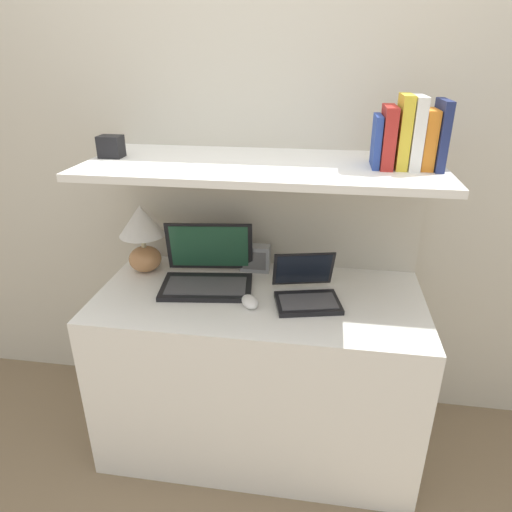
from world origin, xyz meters
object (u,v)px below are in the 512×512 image
router_box (255,258)px  book_navy (440,135)px  laptop_large (208,273)px  book_blue (376,141)px  book_red (387,137)px  book_yellow (403,132)px  computer_mouse (250,302)px  book_orange (428,139)px  table_lamp (142,232)px  laptop_small (306,291)px  shelf_gadget (111,147)px  book_white (415,132)px

router_box → book_navy: bearing=-13.5°
laptop_large → book_blue: size_ratio=2.28×
book_red → book_yellow: bearing=0.0°
computer_mouse → book_orange: book_orange is taller
table_lamp → book_yellow: bearing=-4.6°
laptop_small → book_navy: size_ratio=1.27×
laptop_small → computer_mouse: laptop_small is taller
laptop_small → book_navy: (0.44, 0.08, 0.62)m
book_navy → book_red: 0.18m
laptop_small → book_red: size_ratio=1.41×
table_lamp → shelf_gadget: shelf_gadget is taller
book_navy → shelf_gadget: (-1.24, 0.00, -0.08)m
laptop_small → book_red: 0.67m
book_yellow → book_orange: bearing=-0.0°
laptop_small → book_blue: (0.22, 0.08, 0.59)m
book_orange → book_white: 0.05m
book_yellow → book_white: bearing=0.0°
book_red → laptop_small: bearing=-162.5°
book_white → book_red: bearing=180.0°
router_box → book_red: size_ratio=0.62×
laptop_small → book_yellow: 0.71m
book_yellow → book_blue: (-0.09, 0.00, -0.04)m
router_box → book_white: bearing=-15.3°
laptop_small → book_blue: bearing=20.3°
book_yellow → computer_mouse: bearing=-163.1°
table_lamp → shelf_gadget: 0.41m
laptop_large → book_orange: 1.02m
book_white → book_blue: size_ratio=1.37×
table_lamp → book_red: bearing=-4.9°
computer_mouse → router_box: 0.33m
book_navy → book_yellow: size_ratio=0.94×
book_blue → computer_mouse: bearing=-159.9°
book_navy → book_red: size_ratio=1.11×
table_lamp → book_navy: 1.28m
router_box → book_red: (0.51, -0.17, 0.59)m
computer_mouse → laptop_large: bearing=142.9°
laptop_large → router_box: (0.18, 0.17, 0.01)m
book_navy → book_red: (-0.18, 0.00, -0.01)m
router_box → book_yellow: size_ratio=0.53×
shelf_gadget → book_orange: bearing=-0.0°
laptop_large → laptop_small: 0.44m
book_red → table_lamp: bearing=175.1°
laptop_small → book_white: size_ratio=1.21×
laptop_large → book_yellow: (0.74, 0.00, 0.62)m
computer_mouse → book_red: size_ratio=0.56×
table_lamp → book_white: (1.10, -0.09, 0.48)m
book_yellow → book_red: book_yellow is taller
computer_mouse → book_yellow: bearing=16.9°
table_lamp → computer_mouse: (0.53, -0.25, -0.17)m
laptop_large → book_red: (0.69, 0.00, 0.60)m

